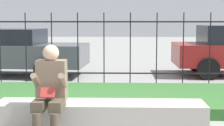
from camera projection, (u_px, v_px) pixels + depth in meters
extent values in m
cube|color=#ADA89E|center=(100.00, 118.00, 5.12)|extent=(2.85, 0.57, 0.44)
cube|color=#4C4233|center=(40.00, 104.00, 4.70)|extent=(0.15, 0.42, 0.13)
cube|color=#4C4233|center=(58.00, 105.00, 4.69)|extent=(0.15, 0.42, 0.13)
cube|color=#7A6651|center=(52.00, 81.00, 4.88)|extent=(0.38, 0.24, 0.54)
sphere|color=#DBB293|center=(51.00, 53.00, 4.81)|extent=(0.21, 0.21, 0.21)
cylinder|color=#7A6651|center=(36.00, 81.00, 4.72)|extent=(0.08, 0.29, 0.24)
cylinder|color=#7A6651|center=(63.00, 81.00, 4.71)|extent=(0.08, 0.29, 0.24)
cube|color=#B2332D|center=(48.00, 93.00, 4.63)|extent=(0.18, 0.09, 0.13)
cube|color=#33662D|center=(115.00, 98.00, 7.03)|extent=(9.18, 2.43, 0.18)
cylinder|color=black|center=(117.00, 73.00, 8.56)|extent=(7.18, 0.03, 0.03)
cylinder|color=black|center=(117.00, 22.00, 8.43)|extent=(7.18, 0.03, 0.03)
cylinder|color=black|center=(0.00, 50.00, 8.60)|extent=(0.02, 0.02, 1.72)
cylinder|color=black|center=(26.00, 50.00, 8.58)|extent=(0.02, 0.02, 1.72)
cylinder|color=black|center=(52.00, 50.00, 8.56)|extent=(0.02, 0.02, 1.72)
cylinder|color=black|center=(78.00, 51.00, 8.54)|extent=(0.02, 0.02, 1.72)
cylinder|color=black|center=(104.00, 51.00, 8.52)|extent=(0.02, 0.02, 1.72)
cylinder|color=black|center=(130.00, 51.00, 8.50)|extent=(0.02, 0.02, 1.72)
cylinder|color=black|center=(157.00, 51.00, 8.48)|extent=(0.02, 0.02, 1.72)
cylinder|color=black|center=(183.00, 51.00, 8.46)|extent=(0.02, 0.02, 1.72)
cylinder|color=black|center=(210.00, 51.00, 8.44)|extent=(0.02, 0.02, 1.72)
cube|color=#4C5156|center=(3.00, 55.00, 10.50)|extent=(4.77, 1.99, 0.60)
cylinder|color=black|center=(45.00, 70.00, 9.57)|extent=(0.60, 0.24, 0.59)
cylinder|color=black|center=(61.00, 62.00, 11.22)|extent=(0.60, 0.24, 0.59)
cylinder|color=black|center=(208.00, 69.00, 9.75)|extent=(0.58, 0.20, 0.58)
cylinder|color=black|center=(195.00, 61.00, 11.52)|extent=(0.58, 0.20, 0.58)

